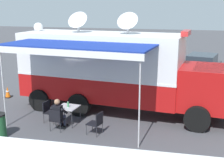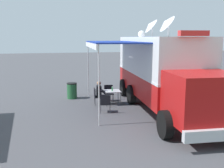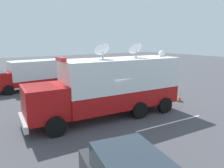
{
  "view_description": "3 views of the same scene",
  "coord_description": "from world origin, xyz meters",
  "px_view_note": "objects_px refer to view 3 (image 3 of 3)",
  "views": [
    {
      "loc": [
        13.03,
        4.08,
        4.69
      ],
      "look_at": [
        0.27,
        0.59,
        1.29
      ],
      "focal_mm": 49.1,
      "sensor_mm": 36.0,
      "label": 1
    },
    {
      "loc": [
        5.58,
        12.31,
        3.46
      ],
      "look_at": [
        2.32,
        -0.37,
        1.15
      ],
      "focal_mm": 42.18,
      "sensor_mm": 36.0,
      "label": 2
    },
    {
      "loc": [
        -10.21,
        7.67,
        4.62
      ],
      "look_at": [
        1.33,
        -0.22,
        1.66
      ],
      "focal_mm": 33.79,
      "sensor_mm": 36.0,
      "label": 3
    }
  ],
  "objects_px": {
    "command_truck": "(110,85)",
    "trash_bin": "(117,89)",
    "water_bottle": "(111,92)",
    "folding_chair_beside_table": "(120,95)",
    "folding_table": "(111,94)",
    "support_truck": "(33,75)",
    "folding_chair_spare_by_truck": "(89,97)",
    "folding_chair_at_table": "(107,94)",
    "seated_responder": "(108,93)",
    "traffic_cone": "(180,98)"
  },
  "relations": [
    {
      "from": "command_truck",
      "to": "trash_bin",
      "type": "bearing_deg",
      "value": -40.02
    },
    {
      "from": "water_bottle",
      "to": "folding_chair_beside_table",
      "type": "height_order",
      "value": "water_bottle"
    },
    {
      "from": "folding_table",
      "to": "support_truck",
      "type": "xyz_separation_m",
      "value": [
        7.97,
        3.45,
        0.71
      ]
    },
    {
      "from": "command_truck",
      "to": "folding_chair_beside_table",
      "type": "xyz_separation_m",
      "value": [
        2.1,
        -2.33,
        -1.43
      ]
    },
    {
      "from": "folding_table",
      "to": "folding_chair_spare_by_truck",
      "type": "distance_m",
      "value": 1.64
    },
    {
      "from": "folding_chair_at_table",
      "to": "support_truck",
      "type": "xyz_separation_m",
      "value": [
        7.17,
        3.58,
        0.87
      ]
    },
    {
      "from": "folding_chair_spare_by_truck",
      "to": "trash_bin",
      "type": "bearing_deg",
      "value": -70.44
    },
    {
      "from": "folding_chair_spare_by_truck",
      "to": "support_truck",
      "type": "xyz_separation_m",
      "value": [
        7.25,
        1.99,
        0.87
      ]
    },
    {
      "from": "seated_responder",
      "to": "traffic_cone",
      "type": "height_order",
      "value": "seated_responder"
    },
    {
      "from": "folding_chair_beside_table",
      "to": "water_bottle",
      "type": "bearing_deg",
      "value": 88.29
    },
    {
      "from": "support_truck",
      "to": "trash_bin",
      "type": "bearing_deg",
      "value": -138.46
    },
    {
      "from": "folding_chair_beside_table",
      "to": "support_truck",
      "type": "height_order",
      "value": "support_truck"
    },
    {
      "from": "command_truck",
      "to": "folding_chair_spare_by_truck",
      "type": "xyz_separation_m",
      "value": [
        2.83,
        -0.01,
        -1.43
      ]
    },
    {
      "from": "folding_chair_spare_by_truck",
      "to": "trash_bin",
      "type": "xyz_separation_m",
      "value": [
        1.2,
        -3.37,
        -0.06
      ]
    },
    {
      "from": "water_bottle",
      "to": "folding_chair_beside_table",
      "type": "relative_size",
      "value": 0.26
    },
    {
      "from": "water_bottle",
      "to": "traffic_cone",
      "type": "distance_m",
      "value": 5.3
    },
    {
      "from": "seated_responder",
      "to": "support_truck",
      "type": "distance_m",
      "value": 8.21
    },
    {
      "from": "command_truck",
      "to": "trash_bin",
      "type": "relative_size",
      "value": 10.62
    },
    {
      "from": "seated_responder",
      "to": "trash_bin",
      "type": "height_order",
      "value": "seated_responder"
    },
    {
      "from": "seated_responder",
      "to": "water_bottle",
      "type": "bearing_deg",
      "value": 166.52
    },
    {
      "from": "support_truck",
      "to": "folding_chair_at_table",
      "type": "bearing_deg",
      "value": -153.46
    },
    {
      "from": "command_truck",
      "to": "folding_chair_beside_table",
      "type": "relative_size",
      "value": 11.11
    },
    {
      "from": "water_bottle",
      "to": "traffic_cone",
      "type": "height_order",
      "value": "water_bottle"
    },
    {
      "from": "folding_table",
      "to": "folding_chair_beside_table",
      "type": "xyz_separation_m",
      "value": [
        -0.01,
        -0.85,
        -0.16
      ]
    },
    {
      "from": "command_truck",
      "to": "support_truck",
      "type": "relative_size",
      "value": 1.4
    },
    {
      "from": "command_truck",
      "to": "support_truck",
      "type": "height_order",
      "value": "command_truck"
    },
    {
      "from": "folding_chair_beside_table",
      "to": "folding_chair_spare_by_truck",
      "type": "height_order",
      "value": "same"
    },
    {
      "from": "water_bottle",
      "to": "folding_chair_beside_table",
      "type": "distance_m",
      "value": 0.94
    },
    {
      "from": "folding_chair_spare_by_truck",
      "to": "seated_responder",
      "type": "distance_m",
      "value": 1.58
    },
    {
      "from": "trash_bin",
      "to": "seated_responder",
      "type": "bearing_deg",
      "value": 126.12
    },
    {
      "from": "folding_chair_at_table",
      "to": "command_truck",
      "type": "bearing_deg",
      "value": 151.11
    },
    {
      "from": "folding_chair_spare_by_truck",
      "to": "trash_bin",
      "type": "height_order",
      "value": "trash_bin"
    },
    {
      "from": "trash_bin",
      "to": "command_truck",
      "type": "bearing_deg",
      "value": 139.98
    },
    {
      "from": "water_bottle",
      "to": "folding_chair_at_table",
      "type": "distance_m",
      "value": 0.86
    },
    {
      "from": "folding_chair_at_table",
      "to": "folding_chair_spare_by_truck",
      "type": "bearing_deg",
      "value": 92.72
    },
    {
      "from": "water_bottle",
      "to": "folding_chair_at_table",
      "type": "xyz_separation_m",
      "value": [
        0.78,
        -0.16,
        -0.32
      ]
    },
    {
      "from": "folding_chair_at_table",
      "to": "folding_chair_beside_table",
      "type": "bearing_deg",
      "value": -138.17
    },
    {
      "from": "folding_chair_beside_table",
      "to": "folding_chair_spare_by_truck",
      "type": "distance_m",
      "value": 2.42
    },
    {
      "from": "folding_table",
      "to": "water_bottle",
      "type": "xyz_separation_m",
      "value": [
        0.02,
        0.03,
        0.16
      ]
    },
    {
      "from": "traffic_cone",
      "to": "support_truck",
      "type": "height_order",
      "value": "support_truck"
    },
    {
      "from": "trash_bin",
      "to": "traffic_cone",
      "type": "relative_size",
      "value": 1.57
    },
    {
      "from": "water_bottle",
      "to": "seated_responder",
      "type": "bearing_deg",
      "value": -13.48
    },
    {
      "from": "folding_table",
      "to": "command_truck",
      "type": "bearing_deg",
      "value": 145.0
    },
    {
      "from": "command_truck",
      "to": "water_bottle",
      "type": "relative_size",
      "value": 43.16
    },
    {
      "from": "folding_table",
      "to": "traffic_cone",
      "type": "distance_m",
      "value": 5.25
    },
    {
      "from": "command_truck",
      "to": "seated_responder",
      "type": "bearing_deg",
      "value": -30.29
    },
    {
      "from": "folding_chair_at_table",
      "to": "support_truck",
      "type": "relative_size",
      "value": 0.13
    },
    {
      "from": "folding_chair_beside_table",
      "to": "trash_bin",
      "type": "relative_size",
      "value": 0.96
    },
    {
      "from": "trash_bin",
      "to": "support_truck",
      "type": "xyz_separation_m",
      "value": [
        6.05,
        5.36,
        0.93
      ]
    },
    {
      "from": "folding_chair_beside_table",
      "to": "seated_responder",
      "type": "distance_m",
      "value": 0.97
    }
  ]
}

